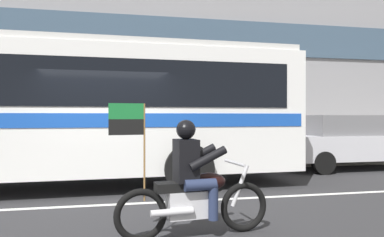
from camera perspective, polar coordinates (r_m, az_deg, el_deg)
The scene contains 6 objects.
ground_plane at distance 7.59m, azimuth -13.30°, elevation -11.90°, with size 60.00×60.00×0.00m, color #2B2B2D.
sidewalk_curb at distance 12.61m, azimuth -12.72°, elevation -6.63°, with size 28.00×3.80×0.15m, color #B7B2A8.
lane_center_stripe at distance 7.01m, azimuth -13.42°, elevation -12.91°, with size 26.60×0.14×0.01m, color silver.
transit_bus at distance 8.79m, azimuth -23.29°, elevation 2.11°, with size 11.84×2.93×3.22m.
motorcycle_with_rider at distance 4.98m, azimuth 0.12°, elevation -10.58°, with size 2.19×0.65×1.78m.
parked_sedan_curbside at distance 12.17m, azimuth 22.72°, elevation -3.25°, with size 4.25×1.89×1.64m.
Camera 1 is at (0.19, -7.42, 1.61)m, focal length 34.37 mm.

